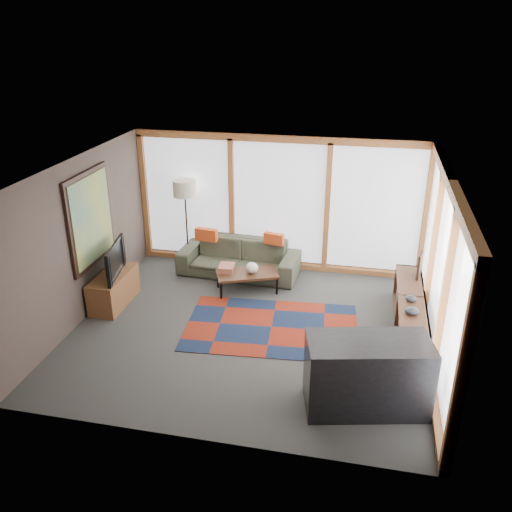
% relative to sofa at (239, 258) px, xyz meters
% --- Properties ---
extents(ground, '(5.50, 5.50, 0.00)m').
position_rel_sofa_xyz_m(ground, '(0.66, -1.94, -0.33)').
color(ground, '#2F302D').
rests_on(ground, ground).
extents(room_envelope, '(5.52, 5.02, 2.62)m').
position_rel_sofa_xyz_m(room_envelope, '(1.16, -1.38, 1.21)').
color(room_envelope, '#433530').
rests_on(room_envelope, ground).
extents(rug, '(2.84, 1.96, 0.01)m').
position_rel_sofa_xyz_m(rug, '(0.97, -1.80, -0.32)').
color(rug, maroon).
rests_on(rug, ground).
extents(sofa, '(2.31, 1.02, 0.66)m').
position_rel_sofa_xyz_m(sofa, '(0.00, 0.00, 0.00)').
color(sofa, '#323627').
rests_on(sofa, ground).
extents(pillow_left, '(0.44, 0.18, 0.23)m').
position_rel_sofa_xyz_m(pillow_left, '(-0.61, -0.05, 0.45)').
color(pillow_left, '#C14118').
rests_on(pillow_left, sofa).
extents(pillow_right, '(0.39, 0.19, 0.21)m').
position_rel_sofa_xyz_m(pillow_right, '(0.66, 0.05, 0.43)').
color(pillow_right, '#C14118').
rests_on(pillow_right, sofa).
extents(floor_lamp, '(0.44, 0.44, 1.75)m').
position_rel_sofa_xyz_m(floor_lamp, '(-1.07, 0.17, 0.54)').
color(floor_lamp, black).
rests_on(floor_lamp, ground).
extents(coffee_table, '(1.20, 0.91, 0.36)m').
position_rel_sofa_xyz_m(coffee_table, '(0.31, -0.65, -0.15)').
color(coffee_table, '#352614').
rests_on(coffee_table, ground).
extents(book_stack, '(0.28, 0.34, 0.11)m').
position_rel_sofa_xyz_m(book_stack, '(-0.07, -0.65, 0.08)').
color(book_stack, '#98523C').
rests_on(book_stack, coffee_table).
extents(vase, '(0.25, 0.25, 0.19)m').
position_rel_sofa_xyz_m(vase, '(0.39, -0.64, 0.12)').
color(vase, silver).
rests_on(vase, coffee_table).
extents(bookshelf, '(0.42, 2.32, 0.58)m').
position_rel_sofa_xyz_m(bookshelf, '(3.09, -1.38, -0.04)').
color(bookshelf, '#352614').
rests_on(bookshelf, ground).
extents(bowl_a, '(0.23, 0.23, 0.10)m').
position_rel_sofa_xyz_m(bowl_a, '(3.06, -1.95, 0.30)').
color(bowl_a, black).
rests_on(bowl_a, bookshelf).
extents(bowl_b, '(0.18, 0.18, 0.08)m').
position_rel_sofa_xyz_m(bowl_b, '(3.07, -1.55, 0.29)').
color(bowl_b, black).
rests_on(bowl_b, bookshelf).
extents(shelf_picture, '(0.11, 0.32, 0.41)m').
position_rel_sofa_xyz_m(shelf_picture, '(3.23, -0.66, 0.46)').
color(shelf_picture, black).
rests_on(shelf_picture, bookshelf).
extents(tv_console, '(0.46, 1.11, 0.55)m').
position_rel_sofa_xyz_m(tv_console, '(-1.81, -1.60, -0.05)').
color(tv_console, brown).
rests_on(tv_console, ground).
extents(television, '(0.31, 1.00, 0.57)m').
position_rel_sofa_xyz_m(television, '(-1.80, -1.63, 0.51)').
color(television, black).
rests_on(television, tv_console).
extents(bar_counter, '(1.62, 1.02, 0.95)m').
position_rel_sofa_xyz_m(bar_counter, '(2.48, -3.43, 0.15)').
color(bar_counter, black).
rests_on(bar_counter, ground).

